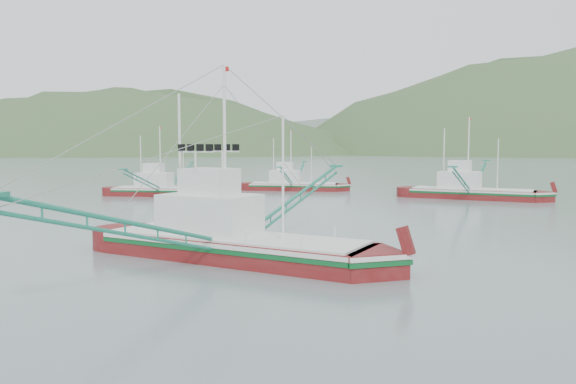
# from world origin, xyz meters

# --- Properties ---
(ground) EXTENTS (1200.00, 1200.00, 0.00)m
(ground) POSITION_xyz_m (0.00, 0.00, 0.00)
(ground) COLOR slate
(ground) RESTS_ON ground
(main_boat) EXTENTS (16.84, 28.59, 11.97)m
(main_boat) POSITION_xyz_m (-2.01, -2.68, 2.38)
(main_boat) COLOR #610E0E
(main_boat) RESTS_ON ground
(bg_boat_right) EXTENTS (15.13, 25.81, 10.74)m
(bg_boat_right) POSITION_xyz_m (17.91, 37.16, 2.06)
(bg_boat_right) COLOR #610E0E
(bg_boat_right) RESTS_ON ground
(bg_boat_far) EXTENTS (12.80, 23.16, 9.37)m
(bg_boat_far) POSITION_xyz_m (-5.46, 46.51, 1.29)
(bg_boat_far) COLOR #610E0E
(bg_boat_far) RESTS_ON ground
(bg_boat_left) EXTENTS (13.20, 23.91, 9.68)m
(bg_boat_left) POSITION_xyz_m (-20.86, 35.30, 1.33)
(bg_boat_left) COLOR #610E0E
(bg_boat_left) RESTS_ON ground
(headland_left) EXTENTS (448.00, 308.00, 210.00)m
(headland_left) POSITION_xyz_m (-180.00, 360.00, 0.00)
(headland_left) COLOR #39562C
(headland_left) RESTS_ON ground
(ridge_distant) EXTENTS (960.00, 400.00, 240.00)m
(ridge_distant) POSITION_xyz_m (30.00, 560.00, 0.00)
(ridge_distant) COLOR slate
(ridge_distant) RESTS_ON ground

